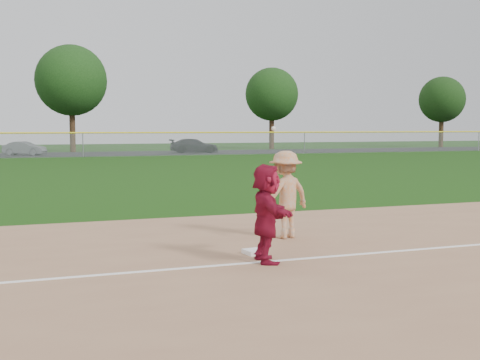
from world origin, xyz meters
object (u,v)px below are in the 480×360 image
object	(u,v)px
base_runner	(266,213)
car_right	(194,146)
first_base	(255,252)
car_mid	(25,148)

from	to	relation	value
base_runner	car_right	world-z (taller)	base_runner
first_base	car_mid	distance (m)	45.65
first_base	base_runner	size ratio (longest dim) A/B	0.21
first_base	car_right	xyz separation A→B (m)	(11.08, 45.33, 0.62)
car_mid	car_right	bearing A→B (deg)	-65.61
car_right	car_mid	bearing A→B (deg)	94.37
first_base	car_mid	world-z (taller)	car_mid
base_runner	car_mid	bearing A→B (deg)	12.28
first_base	car_right	size ratio (longest dim) A/B	0.08
base_runner	car_right	size ratio (longest dim) A/B	0.38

